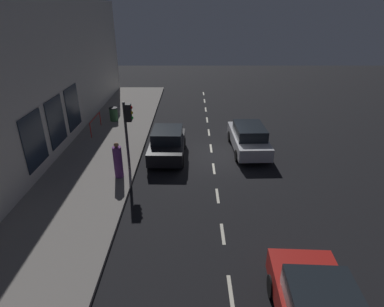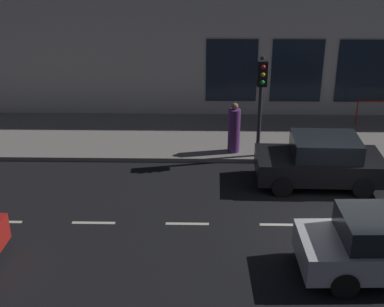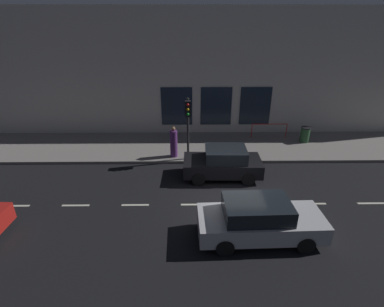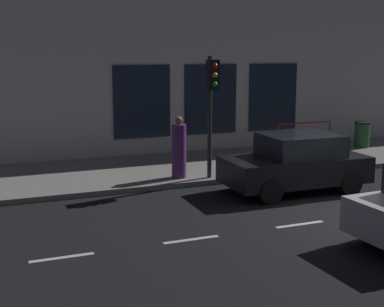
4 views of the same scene
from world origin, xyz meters
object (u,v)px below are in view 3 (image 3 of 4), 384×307
at_px(parked_car_0, 259,220).
at_px(trash_bin, 305,134).
at_px(traffic_light, 188,118).
at_px(parked_car_1, 223,163).
at_px(pedestrian_0, 174,143).

xyz_separation_m(parked_car_0, trash_bin, (8.91, -4.90, -0.15)).
relative_size(traffic_light, trash_bin, 3.59).
xyz_separation_m(traffic_light, trash_bin, (2.57, -7.48, -1.98)).
height_order(traffic_light, trash_bin, traffic_light).
height_order(traffic_light, parked_car_0, traffic_light).
bearing_deg(parked_car_1, parked_car_0, -168.84).
distance_m(parked_car_0, parked_car_1, 4.71).
height_order(parked_car_0, trash_bin, parked_car_0).
bearing_deg(trash_bin, parked_car_0, 151.20).
bearing_deg(traffic_light, parked_car_0, -157.82).
height_order(parked_car_0, parked_car_1, same).
distance_m(traffic_light, parked_car_0, 7.08).
bearing_deg(trash_bin, traffic_light, 108.93).
xyz_separation_m(parked_car_1, pedestrian_0, (2.17, 2.58, 0.18)).
bearing_deg(parked_car_1, pedestrian_0, 51.12).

